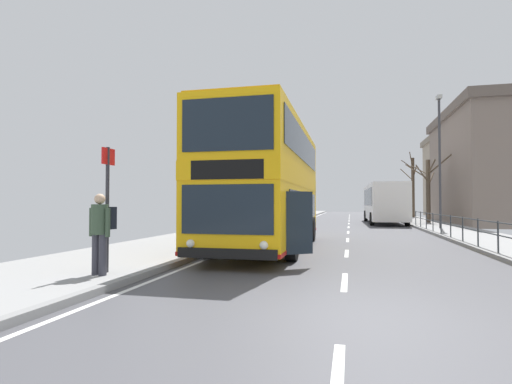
{
  "coord_description": "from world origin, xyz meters",
  "views": [
    {
      "loc": [
        0.13,
        -5.96,
        1.64
      ],
      "look_at": [
        -3.02,
        7.37,
        2.01
      ],
      "focal_mm": 28.08,
      "sensor_mm": 36.0,
      "label": 1
    }
  ],
  "objects": [
    {
      "name": "bare_tree_far_01",
      "position": [
        6.58,
        39.07,
        3.46
      ],
      "size": [
        1.82,
        2.95,
        6.8
      ],
      "color": "#4C3D2D",
      "rests_on": "ground"
    },
    {
      "name": "pedestrian_with_backpack",
      "position": [
        -4.95,
        1.44,
        1.13
      ],
      "size": [
        0.55,
        0.57,
        1.69
      ],
      "color": "#383842",
      "rests_on": "ground"
    },
    {
      "name": "pedestrian_railing_far_kerb",
      "position": [
        4.45,
        11.35,
        0.79
      ],
      "size": [
        0.05,
        23.44,
        0.96
      ],
      "color": "#2D3338",
      "rests_on": "ground"
    },
    {
      "name": "street_lamp_far_side",
      "position": [
        5.37,
        19.9,
        4.74
      ],
      "size": [
        0.28,
        0.6,
        7.98
      ],
      "color": "#38383D",
      "rests_on": "ground"
    },
    {
      "name": "background_bus_far_lane",
      "position": [
        2.77,
        27.85,
        1.7
      ],
      "size": [
        2.9,
        10.78,
        3.1
      ],
      "color": "white",
      "rests_on": "ground"
    },
    {
      "name": "bus_stop_sign_near",
      "position": [
        -5.01,
        1.76,
        1.81
      ],
      "size": [
        0.08,
        0.44,
        2.71
      ],
      "color": "#2D2D33",
      "rests_on": "ground"
    },
    {
      "name": "ground",
      "position": [
        -0.72,
        -0.0,
        0.04
      ],
      "size": [
        15.8,
        140.0,
        0.2
      ],
      "color": "#49494E"
    },
    {
      "name": "background_building_00",
      "position": [
        16.15,
        44.84,
        4.95
      ],
      "size": [
        13.32,
        15.17,
        9.85
      ],
      "color": "gray",
      "rests_on": "ground"
    },
    {
      "name": "double_decker_bus_main",
      "position": [
        -2.73,
        8.1,
        2.31
      ],
      "size": [
        3.32,
        10.29,
        4.42
      ],
      "color": "#F4B20F",
      "rests_on": "ground"
    },
    {
      "name": "bare_tree_far_00",
      "position": [
        6.0,
        27.1,
        2.86
      ],
      "size": [
        3.31,
        3.1,
        5.23
      ],
      "color": "brown",
      "rests_on": "ground"
    }
  ]
}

